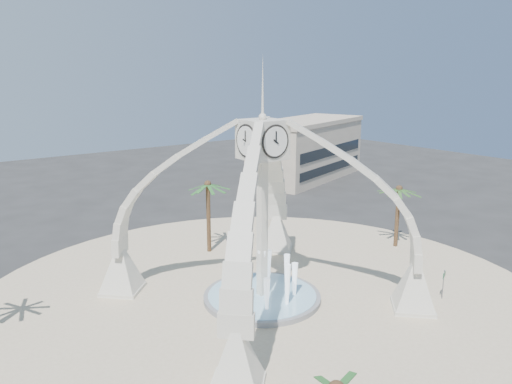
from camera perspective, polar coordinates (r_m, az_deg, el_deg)
ground at (r=34.95m, az=0.70°, el=-12.23°), size 140.00×140.00×0.00m
plaza at (r=34.94m, az=0.70°, el=-12.18°), size 40.00×40.00×0.06m
clock_tower at (r=32.65m, az=0.73°, el=-1.92°), size 17.94×17.94×16.30m
fountain at (r=34.83m, az=0.70°, el=-11.80°), size 8.00×8.00×3.62m
building_ne at (r=73.10m, az=5.84°, el=4.93°), size 21.87×14.17×8.60m
palm_east at (r=45.13m, az=16.04°, el=0.28°), size 4.91×4.91×6.03m
palm_north at (r=42.12m, az=-5.53°, el=0.77°), size 4.42×4.42×6.74m
street_sign at (r=36.69m, az=20.66°, el=-9.24°), size 0.75×0.29×2.15m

